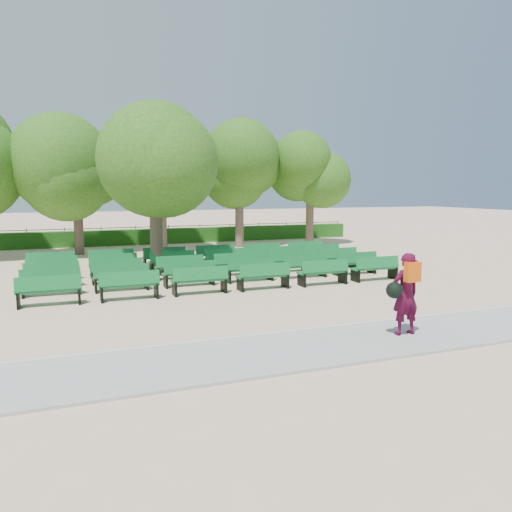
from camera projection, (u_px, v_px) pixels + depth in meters
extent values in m
plane|color=beige|center=(223.00, 285.00, 17.27)|extent=(120.00, 120.00, 0.00)
cube|color=#A7A6A2|center=(328.00, 347.00, 10.43)|extent=(30.00, 2.20, 0.06)
cube|color=silver|center=(303.00, 331.00, 11.49)|extent=(30.00, 0.12, 0.10)
cube|color=#205816|center=(154.00, 236.00, 30.15)|extent=(26.00, 0.70, 0.90)
cube|color=#137030|center=(208.00, 265.00, 18.81)|extent=(1.77, 0.51, 0.06)
cube|color=#137030|center=(209.00, 260.00, 18.59)|extent=(1.77, 0.15, 0.41)
cylinder|color=brown|center=(156.00, 236.00, 19.42)|extent=(0.49, 0.49, 3.00)
ellipsoid|color=#36691C|center=(154.00, 163.00, 19.05)|extent=(4.66, 4.66, 4.20)
imported|color=#400921|center=(405.00, 294.00, 11.10)|extent=(0.68, 0.45, 1.85)
cube|color=#E2570B|center=(413.00, 272.00, 10.84)|extent=(0.34, 0.17, 0.43)
sphere|color=black|center=(394.00, 290.00, 10.91)|extent=(0.37, 0.37, 0.37)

